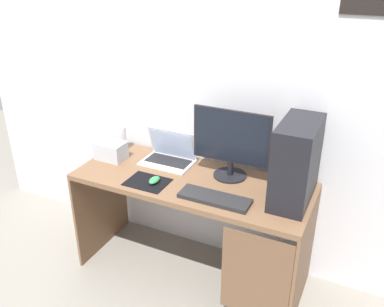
{
  "coord_description": "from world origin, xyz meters",
  "views": [
    {
      "loc": [
        0.98,
        -2.04,
        2.0
      ],
      "look_at": [
        0.0,
        0.0,
        0.92
      ],
      "focal_mm": 38.3,
      "sensor_mm": 36.0,
      "label": 1
    }
  ],
  "objects_px": {
    "monitor": "(231,143)",
    "laptop": "(169,156)",
    "pc_tower": "(296,162)",
    "speaker": "(122,138)",
    "projector": "(111,151)",
    "keyboard": "(215,198)",
    "mouse_left": "(154,180)"
  },
  "relations": [
    {
      "from": "monitor",
      "to": "speaker",
      "type": "xyz_separation_m",
      "value": [
        -0.85,
        0.05,
        -0.14
      ]
    },
    {
      "from": "pc_tower",
      "to": "mouse_left",
      "type": "height_order",
      "value": "pc_tower"
    },
    {
      "from": "monitor",
      "to": "laptop",
      "type": "distance_m",
      "value": 0.49
    },
    {
      "from": "monitor",
      "to": "mouse_left",
      "type": "xyz_separation_m",
      "value": [
        -0.39,
        -0.28,
        -0.21
      ]
    },
    {
      "from": "mouse_left",
      "to": "pc_tower",
      "type": "bearing_deg",
      "value": 12.93
    },
    {
      "from": "laptop",
      "to": "monitor",
      "type": "bearing_deg",
      "value": -2.28
    },
    {
      "from": "laptop",
      "to": "keyboard",
      "type": "relative_size",
      "value": 0.82
    },
    {
      "from": "laptop",
      "to": "keyboard",
      "type": "xyz_separation_m",
      "value": [
        0.47,
        -0.32,
        -0.03
      ]
    },
    {
      "from": "monitor",
      "to": "projector",
      "type": "relative_size",
      "value": 2.48
    },
    {
      "from": "speaker",
      "to": "monitor",
      "type": "bearing_deg",
      "value": -3.23
    },
    {
      "from": "laptop",
      "to": "speaker",
      "type": "height_order",
      "value": "laptop"
    },
    {
      "from": "projector",
      "to": "laptop",
      "type": "bearing_deg",
      "value": 18.57
    },
    {
      "from": "pc_tower",
      "to": "keyboard",
      "type": "distance_m",
      "value": 0.5
    },
    {
      "from": "monitor",
      "to": "mouse_left",
      "type": "bearing_deg",
      "value": -143.94
    },
    {
      "from": "pc_tower",
      "to": "laptop",
      "type": "distance_m",
      "value": 0.9
    },
    {
      "from": "laptop",
      "to": "speaker",
      "type": "xyz_separation_m",
      "value": [
        -0.41,
        0.03,
        0.04
      ]
    },
    {
      "from": "pc_tower",
      "to": "speaker",
      "type": "height_order",
      "value": "pc_tower"
    },
    {
      "from": "monitor",
      "to": "keyboard",
      "type": "height_order",
      "value": "monitor"
    },
    {
      "from": "speaker",
      "to": "laptop",
      "type": "bearing_deg",
      "value": -4.28
    },
    {
      "from": "speaker",
      "to": "keyboard",
      "type": "bearing_deg",
      "value": -21.8
    },
    {
      "from": "monitor",
      "to": "pc_tower",
      "type": "bearing_deg",
      "value": -12.9
    },
    {
      "from": "pc_tower",
      "to": "monitor",
      "type": "height_order",
      "value": "pc_tower"
    },
    {
      "from": "laptop",
      "to": "projector",
      "type": "relative_size",
      "value": 1.72
    },
    {
      "from": "projector",
      "to": "speaker",
      "type": "bearing_deg",
      "value": 97.13
    },
    {
      "from": "keyboard",
      "to": "mouse_left",
      "type": "relative_size",
      "value": 4.38
    },
    {
      "from": "pc_tower",
      "to": "laptop",
      "type": "xyz_separation_m",
      "value": [
        -0.87,
        0.11,
        -0.19
      ]
    },
    {
      "from": "pc_tower",
      "to": "keyboard",
      "type": "xyz_separation_m",
      "value": [
        -0.4,
        -0.21,
        -0.23
      ]
    },
    {
      "from": "laptop",
      "to": "projector",
      "type": "distance_m",
      "value": 0.41
    },
    {
      "from": "pc_tower",
      "to": "speaker",
      "type": "bearing_deg",
      "value": 173.52
    },
    {
      "from": "pc_tower",
      "to": "speaker",
      "type": "xyz_separation_m",
      "value": [
        -1.28,
        0.15,
        -0.15
      ]
    },
    {
      "from": "pc_tower",
      "to": "speaker",
      "type": "relative_size",
      "value": 2.7
    },
    {
      "from": "keyboard",
      "to": "speaker",
      "type": "bearing_deg",
      "value": 158.2
    }
  ]
}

